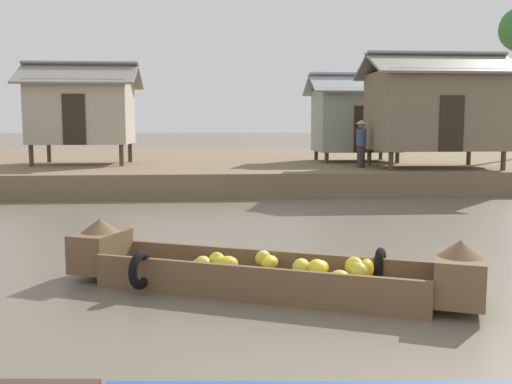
# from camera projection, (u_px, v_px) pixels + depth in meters

# --- Properties ---
(ground_plane) EXTENTS (300.00, 300.00, 0.00)m
(ground_plane) POSITION_uv_depth(u_px,v_px,m) (279.00, 219.00, 14.08)
(ground_plane) COLOR #665B4C
(riverbank_strip) EXTENTS (160.00, 20.00, 0.76)m
(riverbank_strip) POSITION_uv_depth(u_px,v_px,m) (245.00, 164.00, 27.82)
(riverbank_strip) COLOR #756047
(riverbank_strip) RESTS_ON ground
(banana_boat) EXTENTS (5.53, 3.05, 0.88)m
(banana_boat) POSITION_uv_depth(u_px,v_px,m) (265.00, 271.00, 7.94)
(banana_boat) COLOR brown
(banana_boat) RESTS_ON ground
(stilt_house_left) EXTENTS (4.29, 3.24, 3.83)m
(stilt_house_left) POSITION_uv_depth(u_px,v_px,m) (82.00, 111.00, 22.12)
(stilt_house_left) COLOR #4C3826
(stilt_house_left) RESTS_ON riverbank_strip
(stilt_house_mid_left) EXTENTS (3.91, 3.16, 3.57)m
(stilt_house_mid_left) POSITION_uv_depth(u_px,v_px,m) (356.00, 119.00, 23.86)
(stilt_house_mid_left) COLOR #4C3826
(stilt_house_mid_left) RESTS_ON riverbank_strip
(stilt_house_mid_right) EXTENTS (4.88, 3.51, 3.97)m
(stilt_house_mid_right) POSITION_uv_depth(u_px,v_px,m) (434.00, 109.00, 20.27)
(stilt_house_mid_right) COLOR #4C3826
(stilt_house_mid_right) RESTS_ON riverbank_strip
(vendor_person) EXTENTS (0.44, 0.44, 1.66)m
(vendor_person) POSITION_uv_depth(u_px,v_px,m) (361.00, 141.00, 20.53)
(vendor_person) COLOR #332D28
(vendor_person) RESTS_ON riverbank_strip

